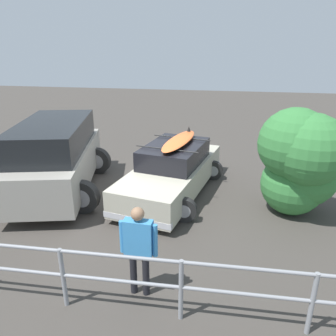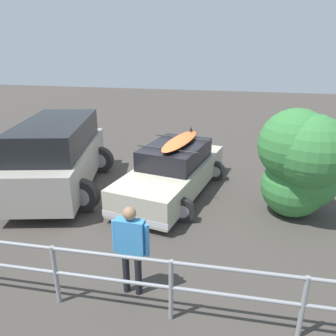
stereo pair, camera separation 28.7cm
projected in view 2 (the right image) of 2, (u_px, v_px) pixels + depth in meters
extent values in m
cube|color=#423D38|center=(147.00, 194.00, 9.03)|extent=(44.00, 44.00, 0.02)
cube|color=#B7B29E|center=(173.00, 176.00, 8.90)|extent=(2.41, 4.60, 0.67)
cube|color=black|center=(175.00, 154.00, 8.84)|extent=(1.79, 2.33, 0.51)
cube|color=silver|center=(135.00, 219.00, 7.14)|extent=(1.62, 0.41, 0.14)
cube|color=silver|center=(198.00, 160.00, 10.81)|extent=(1.62, 0.41, 0.14)
cylinder|color=black|center=(183.00, 210.00, 7.50)|extent=(0.58, 0.18, 0.58)
cylinder|color=#99999E|center=(183.00, 210.00, 7.50)|extent=(0.32, 0.19, 0.32)
cylinder|color=black|center=(121.00, 198.00, 8.12)|extent=(0.58, 0.18, 0.58)
cylinder|color=#99999E|center=(121.00, 198.00, 8.12)|extent=(0.32, 0.19, 0.32)
cylinder|color=black|center=(215.00, 171.00, 9.83)|extent=(0.58, 0.18, 0.58)
cylinder|color=#99999E|center=(215.00, 171.00, 9.83)|extent=(0.32, 0.19, 0.32)
cylinder|color=black|center=(166.00, 163.00, 10.44)|extent=(0.58, 0.18, 0.58)
cylinder|color=#99999E|center=(166.00, 163.00, 10.44)|extent=(0.32, 0.19, 0.32)
cylinder|color=black|center=(167.00, 149.00, 8.24)|extent=(1.65, 0.35, 0.03)
cylinder|color=black|center=(183.00, 138.00, 9.23)|extent=(1.65, 0.35, 0.03)
ellipsoid|color=orange|center=(180.00, 141.00, 8.76)|extent=(0.91, 2.32, 0.09)
cone|color=black|center=(191.00, 129.00, 9.50)|extent=(0.10, 0.10, 0.14)
cube|color=#9E998E|center=(59.00, 164.00, 9.03)|extent=(2.77, 4.66, 0.96)
cube|color=black|center=(55.00, 135.00, 8.73)|extent=(2.40, 3.70, 0.73)
cylinder|color=black|center=(78.00, 139.00, 11.13)|extent=(0.76, 0.35, 0.74)
cylinder|color=black|center=(83.00, 195.00, 7.95)|extent=(0.82, 0.22, 0.82)
cylinder|color=#99999E|center=(83.00, 195.00, 7.95)|extent=(0.45, 0.23, 0.45)
cylinder|color=black|center=(8.00, 196.00, 7.90)|extent=(0.82, 0.22, 0.82)
cylinder|color=#99999E|center=(8.00, 196.00, 7.90)|extent=(0.45, 0.23, 0.45)
cylinder|color=black|center=(101.00, 160.00, 10.40)|extent=(0.82, 0.22, 0.82)
cylinder|color=#99999E|center=(101.00, 160.00, 10.40)|extent=(0.45, 0.23, 0.45)
cylinder|color=black|center=(43.00, 160.00, 10.35)|extent=(0.82, 0.22, 0.82)
cylinder|color=#99999E|center=(43.00, 160.00, 10.35)|extent=(0.45, 0.23, 0.45)
cylinder|color=black|center=(138.00, 273.00, 5.28)|extent=(0.11, 0.11, 0.77)
cylinder|color=black|center=(126.00, 271.00, 5.33)|extent=(0.11, 0.11, 0.77)
cube|color=#3D8ED1|center=(130.00, 236.00, 5.06)|extent=(0.46, 0.19, 0.58)
sphere|color=#9E7556|center=(129.00, 213.00, 4.92)|extent=(0.21, 0.21, 0.21)
cylinder|color=#3D8ED1|center=(147.00, 240.00, 5.01)|extent=(0.08, 0.08, 0.55)
cylinder|color=#3D8ED1|center=(115.00, 235.00, 5.13)|extent=(0.08, 0.08, 0.55)
cylinder|color=gray|center=(303.00, 308.00, 4.41)|extent=(0.07, 0.07, 1.03)
cylinder|color=gray|center=(171.00, 291.00, 4.73)|extent=(0.07, 0.07, 1.03)
cylinder|color=gray|center=(56.00, 275.00, 5.04)|extent=(0.07, 0.07, 1.03)
cylinder|color=gray|center=(52.00, 248.00, 4.87)|extent=(10.83, 0.39, 0.06)
cylinder|color=gray|center=(55.00, 272.00, 5.03)|extent=(10.83, 0.39, 0.06)
cylinder|color=brown|center=(290.00, 204.00, 7.85)|extent=(0.28, 0.28, 0.51)
sphere|color=#387F3D|center=(308.00, 159.00, 6.97)|extent=(1.26, 1.26, 1.26)
sphere|color=#387F3D|center=(294.00, 155.00, 7.56)|extent=(1.24, 1.24, 1.24)
sphere|color=#387F3D|center=(297.00, 147.00, 7.35)|extent=(1.41, 1.41, 1.41)
sphere|color=#387F3D|center=(293.00, 186.00, 7.72)|extent=(1.49, 1.49, 1.49)
sphere|color=#387F3D|center=(295.00, 145.00, 7.24)|extent=(1.63, 1.63, 1.63)
sphere|color=#387F3D|center=(305.00, 174.00, 7.62)|extent=(1.62, 1.62, 1.62)
sphere|color=#387F3D|center=(310.00, 151.00, 7.04)|extent=(1.62, 1.62, 1.62)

